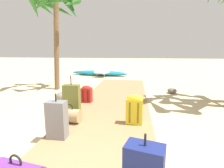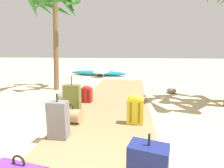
{
  "view_description": "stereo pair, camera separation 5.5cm",
  "coord_description": "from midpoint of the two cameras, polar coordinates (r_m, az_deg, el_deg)",
  "views": [
    {
      "loc": [
        0.59,
        -0.94,
        1.59
      ],
      "look_at": [
        -0.1,
        4.41,
        0.55
      ],
      "focal_mm": 28.54,
      "sensor_mm": 36.0,
      "label": 1
    },
    {
      "loc": [
        0.54,
        -0.95,
        1.59
      ],
      "look_at": [
        -0.1,
        4.41,
        0.55
      ],
      "focal_mm": 28.54,
      "sensor_mm": 36.0,
      "label": 2
    }
  ],
  "objects": [
    {
      "name": "boardwalk",
      "position": [
        5.22,
        0.23,
        -6.36
      ],
      "size": [
        1.97,
        8.02,
        0.08
      ],
      "primitive_type": "cube",
      "color": "#9E7A51",
      "rests_on": "ground"
    },
    {
      "name": "duffel_bag_tan",
      "position": [
        3.91,
        -13.54,
        -9.79
      ],
      "size": [
        0.5,
        0.34,
        0.4
      ],
      "color": "tan",
      "rests_on": "boardwalk"
    },
    {
      "name": "rock_right_far",
      "position": [
        6.96,
        18.32,
        -2.01
      ],
      "size": [
        0.45,
        0.48,
        0.2
      ],
      "primitive_type": "ellipsoid",
      "rotation": [
        0.0,
        0.0,
        2.06
      ],
      "color": "slate",
      "rests_on": "ground"
    },
    {
      "name": "backpack_red",
      "position": [
        5.26,
        -8.41,
        -3.0
      ],
      "size": [
        0.31,
        0.26,
        0.49
      ],
      "color": "red",
      "rests_on": "boardwalk"
    },
    {
      "name": "suitcase_olive",
      "position": [
        4.35,
        -12.98,
        -4.81
      ],
      "size": [
        0.39,
        0.2,
        0.92
      ],
      "color": "olive",
      "rests_on": "boardwalk"
    },
    {
      "name": "palm_tree_far_left",
      "position": [
        7.83,
        -18.38,
        21.86
      ],
      "size": [
        2.2,
        2.04,
        3.86
      ],
      "color": "brown",
      "rests_on": "ground"
    },
    {
      "name": "kayak",
      "position": [
        11.18,
        -4.53,
        3.54
      ],
      "size": [
        3.69,
        1.14,
        0.33
      ],
      "color": "teal",
      "rests_on": "ground"
    },
    {
      "name": "lounge_chair",
      "position": [
        10.76,
        -3.04,
        4.16
      ],
      "size": [
        1.06,
        1.63,
        0.81
      ],
      "color": "white",
      "rests_on": "ground"
    },
    {
      "name": "rock_left_mid",
      "position": [
        6.74,
        -10.73,
        -2.47
      ],
      "size": [
        0.26,
        0.26,
        0.1
      ],
      "primitive_type": "ellipsoid",
      "rotation": [
        0.0,
        0.0,
        2.5
      ],
      "color": "gray",
      "rests_on": "ground"
    },
    {
      "name": "suitcase_grey",
      "position": [
        3.25,
        -17.31,
        -10.93
      ],
      "size": [
        0.34,
        0.22,
        0.79
      ],
      "color": "slate",
      "rests_on": "boardwalk"
    },
    {
      "name": "backpack_yellow",
      "position": [
        3.71,
        7.03,
        -7.84
      ],
      "size": [
        0.35,
        0.22,
        0.61
      ],
      "color": "gold",
      "rests_on": "boardwalk"
    },
    {
      "name": "ground_plane",
      "position": [
        4.48,
        -0.95,
        -9.87
      ],
      "size": [
        60.0,
        60.0,
        0.0
      ],
      "primitive_type": "plane",
      "color": "#D1BA8C"
    },
    {
      "name": "rock_left_near",
      "position": [
        5.92,
        -16.08,
        -3.76
      ],
      "size": [
        0.43,
        0.47,
        0.27
      ],
      "primitive_type": "ellipsoid",
      "rotation": [
        0.0,
        0.0,
        1.7
      ],
      "color": "gray",
      "rests_on": "ground"
    }
  ]
}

